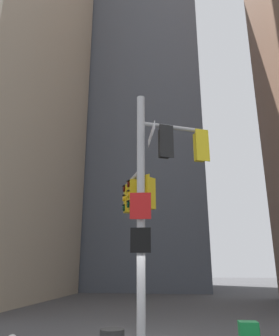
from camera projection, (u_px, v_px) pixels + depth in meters
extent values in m
cube|color=#4C5460|center=(139.00, 139.00, 38.82)|extent=(14.31, 14.31, 33.96)
cylinder|color=#B2B2B5|center=(141.00, 210.00, 9.81)|extent=(0.25, 0.25, 7.72)
cylinder|color=#B2B2B5|center=(174.00, 128.00, 10.98)|extent=(2.22, 1.11, 0.14)
cylinder|color=#B2B2B5|center=(134.00, 178.00, 11.02)|extent=(0.83, 1.74, 0.14)
cube|color=black|center=(167.00, 141.00, 10.53)|extent=(0.45, 0.23, 1.14)
cube|color=black|center=(165.00, 143.00, 10.71)|extent=(0.45, 0.45, 1.00)
cylinder|color=red|center=(162.00, 135.00, 10.99)|extent=(0.21, 0.14, 0.20)
cube|color=black|center=(162.00, 132.00, 11.03)|extent=(0.23, 0.16, 0.02)
cylinder|color=#3C2C06|center=(163.00, 145.00, 10.89)|extent=(0.21, 0.14, 0.20)
cube|color=black|center=(162.00, 142.00, 10.93)|extent=(0.23, 0.16, 0.02)
cylinder|color=#06311C|center=(163.00, 155.00, 10.79)|extent=(0.21, 0.14, 0.20)
cube|color=black|center=(163.00, 151.00, 10.83)|extent=(0.23, 0.16, 0.02)
cube|color=yellow|center=(203.00, 145.00, 10.89)|extent=(0.45, 0.23, 1.14)
cube|color=yellow|center=(200.00, 147.00, 11.06)|extent=(0.45, 0.45, 1.00)
cylinder|color=#360605|center=(197.00, 139.00, 11.35)|extent=(0.21, 0.14, 0.20)
cube|color=black|center=(197.00, 136.00, 11.39)|extent=(0.23, 0.16, 0.02)
cylinder|color=#3C2C06|center=(197.00, 149.00, 11.25)|extent=(0.21, 0.14, 0.20)
cube|color=black|center=(197.00, 146.00, 11.29)|extent=(0.23, 0.16, 0.02)
cylinder|color=#19C672|center=(198.00, 158.00, 11.14)|extent=(0.21, 0.14, 0.20)
cube|color=black|center=(198.00, 155.00, 11.19)|extent=(0.23, 0.16, 0.02)
cube|color=gold|center=(139.00, 195.00, 10.89)|extent=(0.21, 0.45, 1.14)
cube|color=gold|center=(134.00, 195.00, 10.84)|extent=(0.44, 0.44, 1.00)
cylinder|color=#360605|center=(128.00, 184.00, 10.90)|extent=(0.13, 0.21, 0.20)
cube|color=black|center=(128.00, 181.00, 10.93)|extent=(0.15, 0.23, 0.02)
cylinder|color=yellow|center=(128.00, 194.00, 10.80)|extent=(0.13, 0.21, 0.20)
cube|color=black|center=(128.00, 191.00, 10.83)|extent=(0.15, 0.23, 0.02)
cylinder|color=#06311C|center=(128.00, 205.00, 10.69)|extent=(0.13, 0.21, 0.20)
cube|color=black|center=(128.00, 201.00, 10.73)|extent=(0.15, 0.23, 0.02)
cube|color=gold|center=(134.00, 199.00, 11.57)|extent=(0.21, 0.45, 1.14)
cube|color=gold|center=(129.00, 199.00, 11.52)|extent=(0.44, 0.44, 1.00)
cylinder|color=#360605|center=(124.00, 189.00, 11.57)|extent=(0.13, 0.21, 0.20)
cube|color=black|center=(124.00, 186.00, 11.61)|extent=(0.15, 0.23, 0.02)
cylinder|color=yellow|center=(124.00, 199.00, 11.47)|extent=(0.13, 0.21, 0.20)
cube|color=black|center=(124.00, 195.00, 11.50)|extent=(0.15, 0.23, 0.02)
cylinder|color=#06311C|center=(124.00, 208.00, 11.37)|extent=(0.13, 0.21, 0.20)
cube|color=black|center=(123.00, 205.00, 11.40)|extent=(0.15, 0.23, 0.02)
cube|color=gold|center=(144.00, 193.00, 10.06)|extent=(0.40, 0.31, 1.14)
cube|color=gold|center=(148.00, 194.00, 10.19)|extent=(0.48, 0.48, 1.00)
cylinder|color=#360605|center=(152.00, 184.00, 10.43)|extent=(0.20, 0.17, 0.20)
cube|color=black|center=(152.00, 181.00, 10.47)|extent=(0.22, 0.19, 0.02)
cylinder|color=yellow|center=(152.00, 195.00, 10.33)|extent=(0.20, 0.17, 0.20)
cube|color=black|center=(153.00, 191.00, 10.36)|extent=(0.22, 0.19, 0.02)
cylinder|color=#06311C|center=(153.00, 205.00, 10.22)|extent=(0.20, 0.17, 0.20)
cube|color=black|center=(153.00, 202.00, 10.26)|extent=(0.22, 0.19, 0.02)
cube|color=white|center=(151.00, 135.00, 10.57)|extent=(0.39, 1.57, 0.28)
cube|color=#19479E|center=(151.00, 135.00, 10.57)|extent=(0.37, 1.53, 0.24)
cube|color=red|center=(140.00, 206.00, 9.62)|extent=(0.64, 0.05, 0.80)
cube|color=white|center=(140.00, 206.00, 9.62)|extent=(0.60, 0.05, 0.76)
cube|color=black|center=(141.00, 240.00, 9.33)|extent=(0.60, 0.06, 0.72)
cube|color=white|center=(141.00, 240.00, 9.33)|extent=(0.56, 0.05, 0.68)
cube|color=black|center=(259.00, 335.00, 7.52)|extent=(0.01, 0.29, 0.34)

